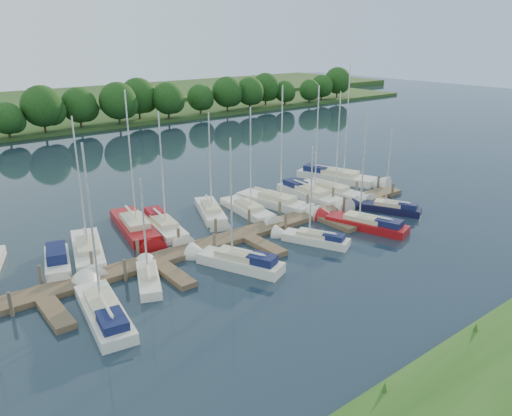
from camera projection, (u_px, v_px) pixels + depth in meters
ground at (310, 271)px, 35.17m from camera, size 260.00×260.00×0.00m
dock at (247, 237)px, 40.51m from camera, size 40.00×6.00×0.40m
mooring_pilings at (239, 228)px, 41.21m from camera, size 38.24×2.84×2.00m
far_shore at (22, 123)px, 90.60m from camera, size 180.00×30.00×0.60m
treeline at (59, 107)px, 81.64m from camera, size 145.06×9.55×8.27m
motorboat at (58, 263)px, 35.66m from camera, size 2.98×5.92×1.79m
sailboat_n_2 at (88, 253)px, 37.41m from camera, size 3.99×8.69×10.95m
sailboat_n_3 at (136, 229)px, 41.90m from camera, size 3.70×9.74×12.28m
sailboat_n_4 at (164, 227)px, 42.26m from camera, size 2.95×8.35×10.52m
sailboat_n_5 at (211, 213)px, 45.68m from camera, size 4.15×7.63×9.89m
sailboat_n_6 at (249, 211)px, 46.15m from camera, size 2.54×8.10×10.22m
sailboat_n_7 at (278, 204)px, 48.07m from camera, size 3.83×9.48×11.93m
sailboat_n_8 at (311, 195)px, 50.37m from camera, size 2.37×9.17×11.65m
sailboat_n_9 at (333, 192)px, 51.58m from camera, size 2.87×8.68×10.93m
sailboat_n_10 at (339, 178)px, 56.31m from camera, size 5.37×10.39×13.22m
sailboat_s_0 at (103, 311)px, 29.57m from camera, size 3.06×8.58×10.78m
sailboat_s_1 at (148, 279)px, 33.55m from camera, size 3.15×5.70×7.56m
sailboat_s_2 at (238, 263)px, 35.69m from camera, size 4.25×7.39×9.82m
sailboat_s_3 at (313, 239)px, 39.82m from camera, size 3.72×6.16×8.15m
sailboat_s_4 at (364, 224)px, 42.84m from camera, size 3.95×8.24×10.50m
sailboat_s_5 at (389, 209)px, 46.65m from camera, size 3.80×6.25×8.33m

